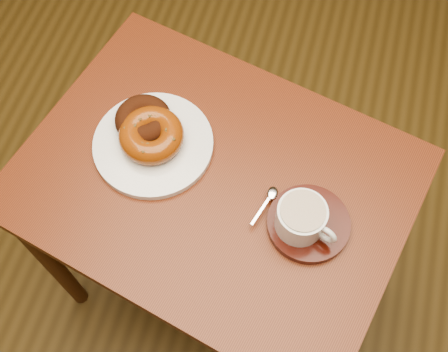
% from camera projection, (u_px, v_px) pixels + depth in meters
% --- Properties ---
extents(ground, '(6.00, 6.00, 0.00)m').
position_uv_depth(ground, '(277.00, 265.00, 1.72)').
color(ground, '#553E1A').
rests_on(ground, ground).
extents(cafe_table, '(0.85, 0.71, 0.69)m').
position_uv_depth(cafe_table, '(215.00, 202.00, 1.18)').
color(cafe_table, '#642B15').
rests_on(cafe_table, ground).
extents(donut_plate, '(0.27, 0.27, 0.01)m').
position_uv_depth(donut_plate, '(153.00, 144.00, 1.10)').
color(donut_plate, white).
rests_on(donut_plate, cafe_table).
extents(donut_cinnamon, '(0.14, 0.14, 0.04)m').
position_uv_depth(donut_cinnamon, '(143.00, 119.00, 1.10)').
color(donut_cinnamon, '#36170A').
rests_on(donut_cinnamon, donut_plate).
extents(donut_caramel, '(0.15, 0.15, 0.05)m').
position_uv_depth(donut_caramel, '(151.00, 135.00, 1.08)').
color(donut_caramel, '#843C0E').
rests_on(donut_caramel, donut_plate).
extents(saucer, '(0.21, 0.21, 0.02)m').
position_uv_depth(saucer, '(308.00, 224.00, 1.03)').
color(saucer, '#340D07').
rests_on(saucer, cafe_table).
extents(coffee_cup, '(0.11, 0.09, 0.06)m').
position_uv_depth(coffee_cup, '(302.00, 218.00, 0.99)').
color(coffee_cup, white).
rests_on(coffee_cup, saucer).
extents(teaspoon, '(0.03, 0.09, 0.01)m').
position_uv_depth(teaspoon, '(270.00, 196.00, 1.04)').
color(teaspoon, silver).
rests_on(teaspoon, saucer).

